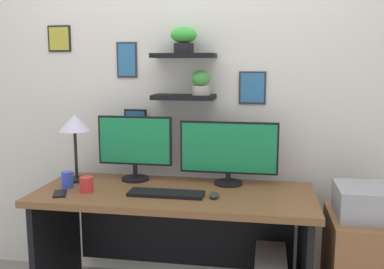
% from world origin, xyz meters
% --- Properties ---
extents(back_wall_assembly, '(4.40, 0.24, 2.70)m').
position_xyz_m(back_wall_assembly, '(-0.00, 0.44, 1.35)').
color(back_wall_assembly, silver).
rests_on(back_wall_assembly, ground).
extents(desk, '(1.67, 0.68, 0.75)m').
position_xyz_m(desk, '(0.00, 0.06, 0.54)').
color(desk, brown).
rests_on(desk, ground).
extents(monitor_left, '(0.49, 0.18, 0.42)m').
position_xyz_m(monitor_left, '(-0.31, 0.22, 0.98)').
color(monitor_left, black).
rests_on(monitor_left, desk).
extents(monitor_right, '(0.62, 0.18, 0.40)m').
position_xyz_m(monitor_right, '(0.31, 0.22, 0.96)').
color(monitor_right, black).
rests_on(monitor_right, desk).
extents(keyboard, '(0.44, 0.14, 0.02)m').
position_xyz_m(keyboard, '(-0.03, -0.08, 0.76)').
color(keyboard, black).
rests_on(keyboard, desk).
extents(computer_mouse, '(0.06, 0.09, 0.03)m').
position_xyz_m(computer_mouse, '(0.25, -0.09, 0.77)').
color(computer_mouse, '#2D2D33').
rests_on(computer_mouse, desk).
extents(desk_lamp, '(0.20, 0.20, 0.44)m').
position_xyz_m(desk_lamp, '(-0.68, 0.12, 1.10)').
color(desk_lamp, black).
rests_on(desk_lamp, desk).
extents(cell_phone, '(0.12, 0.16, 0.01)m').
position_xyz_m(cell_phone, '(-0.65, -0.18, 0.76)').
color(cell_phone, black).
rests_on(cell_phone, desk).
extents(coffee_mug, '(0.08, 0.08, 0.09)m').
position_xyz_m(coffee_mug, '(-0.51, -0.10, 0.80)').
color(coffee_mug, red).
rests_on(coffee_mug, desk).
extents(pen_cup, '(0.07, 0.07, 0.10)m').
position_xyz_m(pen_cup, '(-0.67, -0.03, 0.80)').
color(pen_cup, blue).
rests_on(pen_cup, desk).
extents(printer, '(0.38, 0.34, 0.17)m').
position_xyz_m(printer, '(1.12, -0.04, 0.76)').
color(printer, '#9E9EA3').
rests_on(printer, drawer_cabinet).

